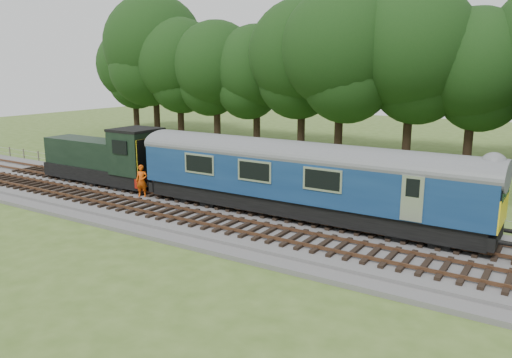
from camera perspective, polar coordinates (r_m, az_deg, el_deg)
The scene contains 9 objects.
ground at distance 27.05m, azimuth -7.17°, elevation -3.91°, with size 120.00×120.00×0.00m, color #445E22.
ballast at distance 27.00m, azimuth -7.18°, elevation -3.56°, with size 70.00×7.00×0.35m, color #4C4C4F.
track_north at distance 27.99m, azimuth -5.37°, elevation -2.42°, with size 67.20×2.40×0.21m.
track_south at distance 25.78m, azimuth -9.46°, elevation -3.86°, with size 67.20×2.40×0.21m.
fence at distance 30.52m, azimuth -1.80°, elevation -1.91°, with size 64.00×0.12×1.00m, color #6B6054, non-canonical shape.
tree_line at distance 45.74m, azimuth 10.62°, elevation 2.77°, with size 70.00×8.00×18.00m, color black, non-canonical shape.
dmu_railcar at distance 24.47m, azimuth 5.18°, elevation 0.67°, with size 18.05×2.86×3.88m.
shunter_loco at distance 33.22m, azimuth -16.72°, elevation 2.24°, with size 8.91×2.60×3.38m.
worker at distance 29.41m, azimuth -12.93°, elevation -0.21°, with size 0.68×0.45×1.87m, color #DE4D0B.
Camera 1 is at (16.63, -19.92, 7.66)m, focal length 35.00 mm.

